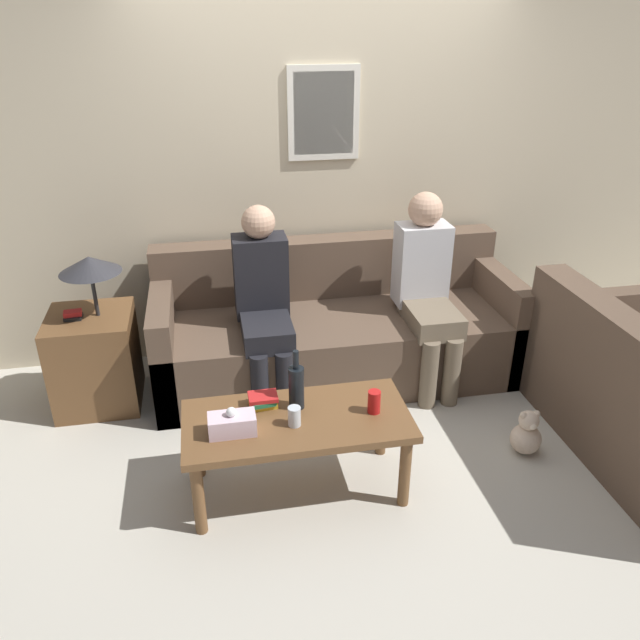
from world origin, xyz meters
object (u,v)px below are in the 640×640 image
couch_main (335,331)px  drinking_glass (294,416)px  person_right (427,284)px  person_left (263,298)px  coffee_table (297,428)px  wine_bottle (296,386)px  teddy_bear (526,434)px

couch_main → drinking_glass: 1.33m
couch_main → person_right: bearing=-18.0°
drinking_glass → couch_main: bearing=69.0°
drinking_glass → person_left: size_ratio=0.08×
couch_main → coffee_table: size_ratio=2.11×
wine_bottle → teddy_bear: wine_bottle is taller
drinking_glass → person_left: bearing=91.7°
person_right → teddy_bear: bearing=-70.9°
drinking_glass → person_right: 1.49m
couch_main → person_left: size_ratio=1.96×
couch_main → wine_bottle: 1.19m
person_right → teddy_bear: size_ratio=4.58×
wine_bottle → person_left: size_ratio=0.27×
person_left → couch_main: bearing=18.3°
couch_main → person_right: (0.57, -0.18, 0.39)m
couch_main → person_right: 0.71m
wine_bottle → drinking_glass: size_ratio=3.25×
wine_bottle → couch_main: bearing=67.9°
couch_main → drinking_glass: bearing=-111.0°
couch_main → person_left: bearing=-161.7°
couch_main → wine_bottle: couch_main is taller
drinking_glass → teddy_bear: size_ratio=0.37×
coffee_table → person_left: 1.04m
person_left → person_right: size_ratio=0.97×
couch_main → coffee_table: bearing=-111.1°
couch_main → teddy_bear: size_ratio=8.74×
coffee_table → drinking_glass: size_ratio=11.29×
coffee_table → drinking_glass: bearing=-110.3°
wine_bottle → teddy_bear: size_ratio=1.19×
person_right → teddy_bear: 1.14m
coffee_table → wine_bottle: bearing=81.9°
coffee_table → person_left: size_ratio=0.93×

